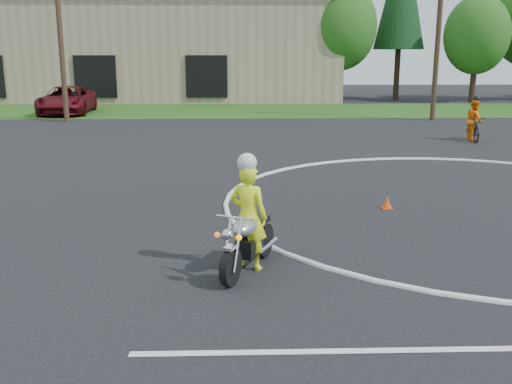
{
  "coord_description": "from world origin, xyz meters",
  "views": [
    {
      "loc": [
        -5.66,
        -10.22,
        3.49
      ],
      "look_at": [
        -5.36,
        -0.27,
        1.1
      ],
      "focal_mm": 40.0,
      "sensor_mm": 36.0,
      "label": 1
    }
  ],
  "objects_px": {
    "primary_motorcycle": "(248,241)",
    "pickup_grp": "(67,100)",
    "rider_primary_grp": "(248,214)",
    "rider_second_grp": "(474,125)"
  },
  "relations": [
    {
      "from": "rider_primary_grp",
      "to": "rider_second_grp",
      "type": "height_order",
      "value": "rider_primary_grp"
    },
    {
      "from": "rider_second_grp",
      "to": "pickup_grp",
      "type": "bearing_deg",
      "value": 159.5
    },
    {
      "from": "rider_primary_grp",
      "to": "primary_motorcycle",
      "type": "bearing_deg",
      "value": -70.76
    },
    {
      "from": "rider_primary_grp",
      "to": "rider_second_grp",
      "type": "relative_size",
      "value": 0.97
    },
    {
      "from": "rider_primary_grp",
      "to": "pickup_grp",
      "type": "xyz_separation_m",
      "value": [
        -10.64,
        26.31,
        -0.12
      ]
    },
    {
      "from": "rider_second_grp",
      "to": "pickup_grp",
      "type": "xyz_separation_m",
      "value": [
        -20.32,
        11.85,
        0.17
      ]
    },
    {
      "from": "primary_motorcycle",
      "to": "rider_second_grp",
      "type": "xyz_separation_m",
      "value": [
        9.69,
        14.6,
        0.15
      ]
    },
    {
      "from": "primary_motorcycle",
      "to": "rider_primary_grp",
      "type": "xyz_separation_m",
      "value": [
        0.01,
        0.13,
        0.43
      ]
    },
    {
      "from": "pickup_grp",
      "to": "primary_motorcycle",
      "type": "bearing_deg",
      "value": -72.77
    },
    {
      "from": "primary_motorcycle",
      "to": "pickup_grp",
      "type": "bearing_deg",
      "value": 136.03
    }
  ]
}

